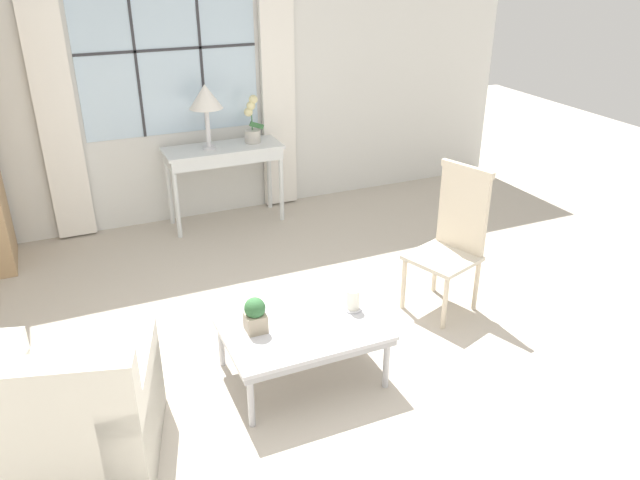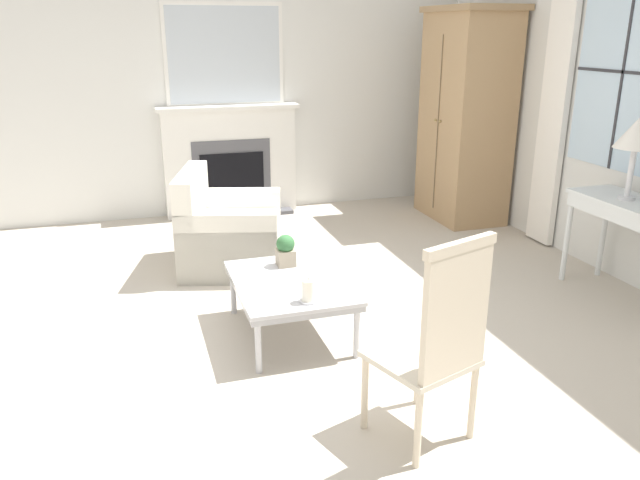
{
  "view_description": "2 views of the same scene",
  "coord_description": "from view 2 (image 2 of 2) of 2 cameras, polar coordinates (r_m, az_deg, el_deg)",
  "views": [
    {
      "loc": [
        -1.06,
        -2.84,
        2.51
      ],
      "look_at": [
        0.25,
        0.16,
        0.94
      ],
      "focal_mm": 35.0,
      "sensor_mm": 36.0,
      "label": 1
    },
    {
      "loc": [
        3.81,
        -0.78,
        1.96
      ],
      "look_at": [
        0.04,
        0.4,
        0.62
      ],
      "focal_mm": 35.0,
      "sensor_mm": 36.0,
      "label": 2
    }
  ],
  "objects": [
    {
      "name": "table_lamp",
      "position": [
        5.04,
        26.98,
        8.53
      ],
      "size": [
        0.3,
        0.3,
        0.6
      ],
      "color": "silver",
      "rests_on": "console_table"
    },
    {
      "name": "fireplace",
      "position": [
        6.92,
        -8.25,
        8.25
      ],
      "size": [
        0.34,
        1.51,
        2.23
      ],
      "color": "#515156",
      "rests_on": "ground_plane"
    },
    {
      "name": "armoire",
      "position": [
        6.81,
        13.18,
        10.98
      ],
      "size": [
        1.02,
        0.69,
        2.18
      ],
      "color": "tan",
      "rests_on": "ground_plane"
    },
    {
      "name": "pillar_candle",
      "position": [
        3.77,
        -1.06,
        -4.74
      ],
      "size": [
        0.12,
        0.12,
        0.16
      ],
      "color": "silver",
      "rests_on": "coffee_table"
    },
    {
      "name": "ground_plane",
      "position": [
        4.36,
        -5.22,
        -8.07
      ],
      "size": [
        14.0,
        14.0,
        0.0
      ],
      "primitive_type": "plane",
      "color": "#BCB2A3"
    },
    {
      "name": "coffee_table",
      "position": [
        4.13,
        -2.76,
        -4.23
      ],
      "size": [
        0.97,
        0.72,
        0.39
      ],
      "color": "#BCBCC1",
      "rests_on": "ground_plane"
    },
    {
      "name": "side_chair_wooden",
      "position": [
        3.01,
        10.82,
        -8.69
      ],
      "size": [
        0.56,
        0.56,
        1.09
      ],
      "color": "beige",
      "rests_on": "ground_plane"
    },
    {
      "name": "console_table",
      "position": [
        5.07,
        27.17,
        1.96
      ],
      "size": [
        1.1,
        0.43,
        0.77
      ],
      "color": "silver",
      "rests_on": "ground_plane"
    },
    {
      "name": "armchair_upholstered",
      "position": [
        5.4,
        -8.39,
        0.53
      ],
      "size": [
        1.09,
        1.02,
        0.84
      ],
      "color": "silver",
      "rests_on": "ground_plane"
    },
    {
      "name": "potted_plant_small",
      "position": [
        4.34,
        -3.16,
        -0.92
      ],
      "size": [
        0.13,
        0.13,
        0.22
      ],
      "color": "tan",
      "rests_on": "coffee_table"
    },
    {
      "name": "wall_left",
      "position": [
        7.0,
        -6.09,
        14.05
      ],
      "size": [
        0.06,
        7.2,
        2.8
      ],
      "primitive_type": "cube",
      "color": "silver",
      "rests_on": "ground_plane"
    }
  ]
}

